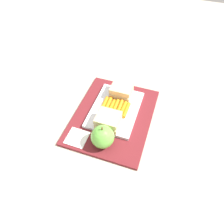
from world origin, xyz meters
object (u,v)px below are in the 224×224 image
object	(u,v)px
sandwich_half_right	(108,120)
apple	(103,137)
food_tray	(115,109)
carrot_sticks_bundle	(115,107)
sandwich_half_left	(122,90)
paper_napkin	(77,138)

from	to	relation	value
sandwich_half_right	apple	size ratio (longest dim) A/B	0.91
food_tray	carrot_sticks_bundle	size ratio (longest dim) A/B	2.27
food_tray	carrot_sticks_bundle	xyz separation A→B (m)	(0.00, -0.00, 0.01)
food_tray	sandwich_half_right	distance (m)	0.08
sandwich_half_left	apple	bearing A→B (deg)	1.69
food_tray	sandwich_half_right	world-z (taller)	sandwich_half_right
carrot_sticks_bundle	paper_napkin	size ratio (longest dim) A/B	1.45
food_tray	sandwich_half_right	bearing A→B (deg)	0.00
sandwich_half_left	carrot_sticks_bundle	size ratio (longest dim) A/B	0.79
sandwich_half_left	paper_napkin	distance (m)	0.25
paper_napkin	sandwich_half_left	bearing A→B (deg)	160.56
food_tray	paper_napkin	distance (m)	0.18
sandwich_half_right	carrot_sticks_bundle	xyz separation A→B (m)	(-0.08, -0.00, -0.02)
food_tray	sandwich_half_left	distance (m)	0.08
sandwich_half_right	apple	world-z (taller)	apple
sandwich_half_left	paper_napkin	bearing A→B (deg)	-19.44
sandwich_half_right	paper_napkin	xyz separation A→B (m)	(0.08, -0.08, -0.03)
apple	carrot_sticks_bundle	bearing A→B (deg)	-177.42
paper_napkin	apple	bearing A→B (deg)	95.81
carrot_sticks_bundle	apple	bearing A→B (deg)	2.58
carrot_sticks_bundle	apple	distance (m)	0.15
sandwich_half_right	paper_napkin	world-z (taller)	sandwich_half_right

